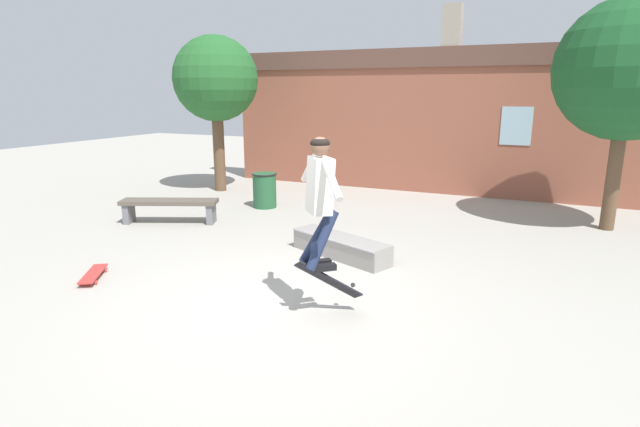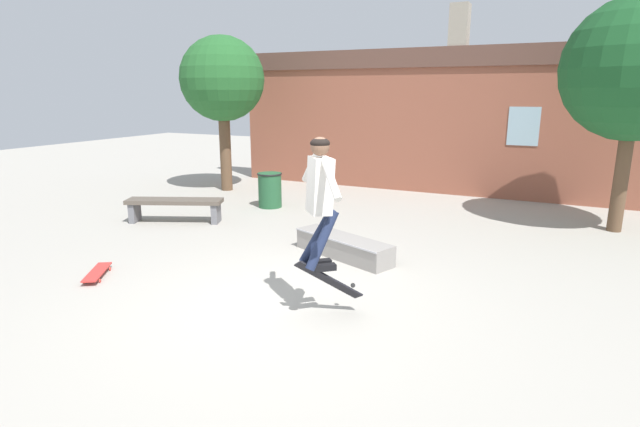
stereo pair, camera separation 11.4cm
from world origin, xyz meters
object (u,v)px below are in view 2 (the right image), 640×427
tree_right (637,70)px  skateboard_resting (97,272)px  skater (320,192)px  park_bench (175,205)px  skate_ledge (343,247)px  tree_left (222,80)px  trash_bin (270,189)px  skateboard_flipping (329,280)px

tree_right → skateboard_resting: (-6.87, -6.00, -2.89)m
tree_right → skater: bearing=-121.0°
park_bench → skater: (4.52, -2.62, 1.14)m
skate_ledge → tree_right: bearing=63.9°
tree_right → tree_left: size_ratio=1.07×
skateboard_resting → tree_right: bearing=98.6°
skate_ledge → skateboard_resting: 3.68m
skate_ledge → skater: bearing=-52.4°
tree_left → skate_ledge: bearing=-37.0°
park_bench → trash_bin: (1.02, 2.01, 0.06)m
tree_left → skate_ledge: (5.03, -3.79, -2.70)m
tree_right → skateboard_flipping: (-3.36, -5.68, -2.52)m
tree_right → tree_left: tree_right is taller
tree_right → skater: tree_right is taller
skate_ledge → skateboard_resting: size_ratio=2.38×
trash_bin → park_bench: bearing=-117.0°
skate_ledge → skateboard_flipping: size_ratio=2.49×
trash_bin → skateboard_resting: (0.08, -4.89, -0.35)m
skate_ledge → trash_bin: (-2.91, 2.54, 0.25)m
trash_bin → skateboard_flipping: bearing=-51.9°
trash_bin → skate_ledge: bearing=-41.1°
park_bench → skate_ledge: (3.93, -0.54, -0.18)m
tree_left → skateboard_resting: size_ratio=5.18×
skate_ledge → trash_bin: trash_bin is taller
trash_bin → skater: 5.90m
tree_left → skateboard_resting: 7.10m
park_bench → skate_ledge: park_bench is taller
trash_bin → skateboard_flipping: trash_bin is taller
tree_left → park_bench: tree_left is taller
tree_left → skater: (5.62, -5.88, -1.38)m
skate_ledge → skateboard_resting: skate_ledge is taller
tree_right → skate_ledge: bearing=-137.9°
skateboard_flipping → skateboard_resting: 3.54m
skater → park_bench: bearing=107.1°
park_bench → skateboard_resting: 3.10m
tree_left → skater: bearing=-46.3°
tree_right → skateboard_flipping: 7.07m
tree_right → trash_bin: 7.48m
tree_right → skateboard_flipping: size_ratio=5.78×
tree_right → trash_bin: size_ratio=5.39×
tree_left → skateboard_resting: (2.20, -6.14, -2.80)m
skate_ledge → skateboard_flipping: (0.68, -2.04, 0.27)m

